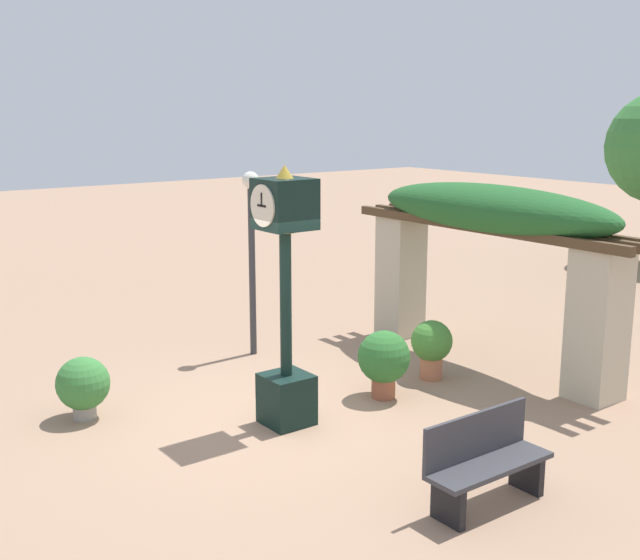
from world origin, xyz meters
The scene contains 8 objects.
ground_plane centered at (0.00, 0.00, 0.00)m, with size 60.00×60.00×0.00m, color #9E7A60.
pedestal_clock centered at (0.19, 0.04, 1.58)m, with size 0.58×0.63×3.11m.
pergola centered at (0.00, 3.74, 1.94)m, with size 4.97×1.21×2.66m.
potted_plant_near_left centered at (-1.41, -1.86, 0.43)m, with size 0.65×0.65×0.78m.
potted_plant_near_right centered at (0.05, 2.58, 0.50)m, with size 0.58×0.58×0.84m.
potted_plant_far_left centered at (0.22, 1.56, 0.52)m, with size 0.69×0.69×0.90m.
park_bench centered at (2.98, 0.43, 0.43)m, with size 0.42×1.37×0.89m.
lamp_post centered at (-2.43, 1.20, 1.84)m, with size 0.26×0.26×2.81m.
Camera 1 is at (7.74, -5.06, 3.74)m, focal length 45.00 mm.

